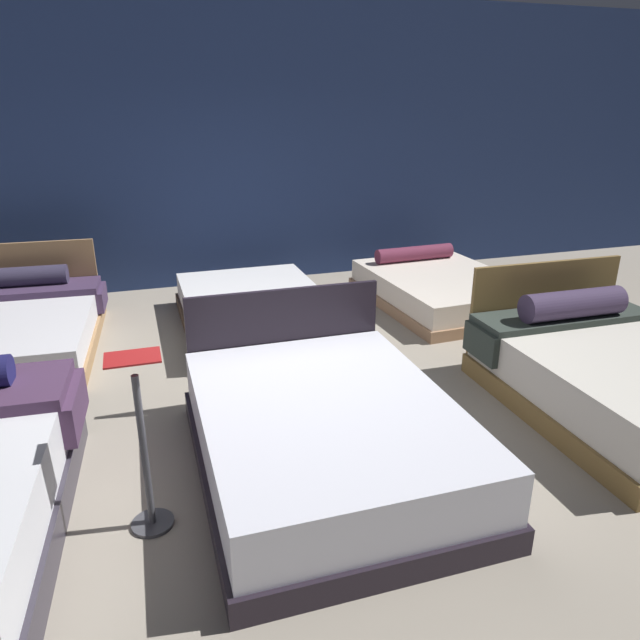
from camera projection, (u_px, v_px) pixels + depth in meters
ground_plane at (285, 387)px, 4.93m from camera, size 18.00×18.00×0.02m
showroom_back_wall at (216, 146)px, 7.19m from camera, size 18.00×0.06×3.50m
bed_1 at (325, 433)px, 3.76m from camera, size 1.62×2.15×0.92m
bed_2 at (616, 376)px, 4.51m from camera, size 1.64×2.07×0.95m
bed_3 at (15, 328)px, 5.61m from camera, size 1.63×2.18×0.85m
bed_4 at (255, 310)px, 6.18m from camera, size 1.50×2.14×0.37m
bed_5 at (441, 289)px, 6.88m from camera, size 1.61×2.13×0.55m
price_sign at (146, 464)px, 3.18m from camera, size 0.28×0.24×1.05m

